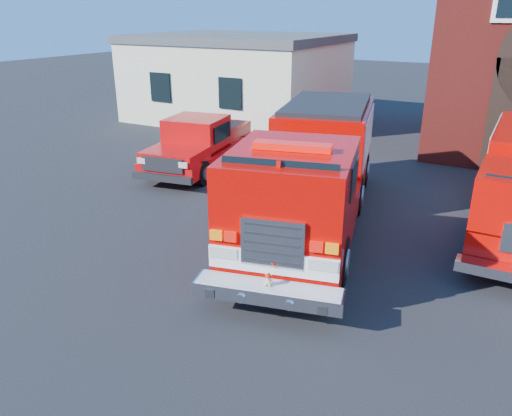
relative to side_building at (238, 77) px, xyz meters
The scene contains 4 objects.
ground 15.96m from the side_building, 55.30° to the right, with size 100.00×100.00×0.00m, color black.
side_building is the anchor object (origin of this frame).
fire_engine 14.81m from the side_building, 51.26° to the right, with size 4.87×10.00×2.97m.
pickup_truck 9.46m from the side_building, 67.58° to the right, with size 3.06×6.16×1.93m.
Camera 1 is at (5.12, -10.39, 5.46)m, focal length 35.00 mm.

